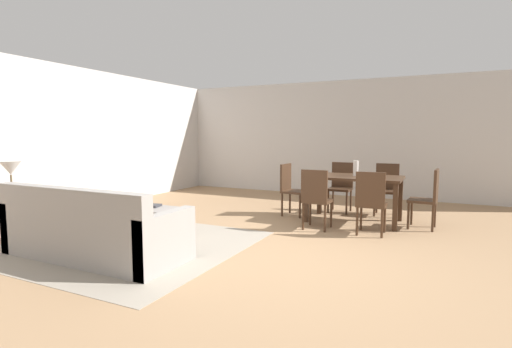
{
  "coord_description": "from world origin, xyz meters",
  "views": [
    {
      "loc": [
        1.75,
        -4.1,
        1.43
      ],
      "look_at": [
        -0.8,
        1.16,
        0.84
      ],
      "focal_mm": 27.0,
      "sensor_mm": 36.0,
      "label": 1
    }
  ],
  "objects_px": {
    "side_table": "(13,210)",
    "dining_table": "(354,182)",
    "dining_chair_near_left": "(316,196)",
    "dining_chair_head_east": "(429,195)",
    "table_lamp": "(11,170)",
    "dining_chair_far_right": "(387,186)",
    "dining_chair_near_right": "(371,200)",
    "vase_centerpiece": "(356,168)",
    "dining_chair_head_west": "(291,186)",
    "book_on_ottoman": "(151,206)",
    "dining_chair_far_left": "(341,184)",
    "ottoman_table": "(151,219)",
    "couch": "(92,233)"
  },
  "relations": [
    {
      "from": "book_on_ottoman",
      "to": "dining_chair_near_left",
      "type": "bearing_deg",
      "value": 31.11
    },
    {
      "from": "side_table",
      "to": "dining_table",
      "type": "relative_size",
      "value": 0.38
    },
    {
      "from": "dining_chair_near_left",
      "to": "dining_chair_head_east",
      "type": "xyz_separation_m",
      "value": [
        1.53,
        0.8,
        0.0
      ]
    },
    {
      "from": "couch",
      "to": "dining_chair_head_east",
      "type": "xyz_separation_m",
      "value": [
        3.48,
        3.23,
        0.23
      ]
    },
    {
      "from": "table_lamp",
      "to": "dining_chair_near_right",
      "type": "distance_m",
      "value": 4.88
    },
    {
      "from": "vase_centerpiece",
      "to": "dining_chair_head_west",
      "type": "bearing_deg",
      "value": -179.69
    },
    {
      "from": "dining_chair_head_west",
      "to": "table_lamp",
      "type": "bearing_deg",
      "value": -128.7
    },
    {
      "from": "table_lamp",
      "to": "ottoman_table",
      "type": "bearing_deg",
      "value": 40.34
    },
    {
      "from": "dining_chair_head_east",
      "to": "ottoman_table",
      "type": "bearing_deg",
      "value": -149.27
    },
    {
      "from": "dining_chair_near_right",
      "to": "dining_chair_far_right",
      "type": "bearing_deg",
      "value": 89.7
    },
    {
      "from": "side_table",
      "to": "dining_chair_far_right",
      "type": "bearing_deg",
      "value": 44.35
    },
    {
      "from": "side_table",
      "to": "dining_chair_far_left",
      "type": "distance_m",
      "value": 5.26
    },
    {
      "from": "couch",
      "to": "book_on_ottoman",
      "type": "relative_size",
      "value": 8.6
    },
    {
      "from": "dining_chair_near_right",
      "to": "dining_chair_far_right",
      "type": "height_order",
      "value": "same"
    },
    {
      "from": "table_lamp",
      "to": "book_on_ottoman",
      "type": "bearing_deg",
      "value": 42.89
    },
    {
      "from": "dining_table",
      "to": "side_table",
      "type": "bearing_deg",
      "value": -139.04
    },
    {
      "from": "dining_chair_near_left",
      "to": "dining_chair_head_east",
      "type": "height_order",
      "value": "same"
    },
    {
      "from": "table_lamp",
      "to": "dining_chair_far_right",
      "type": "relative_size",
      "value": 0.57
    },
    {
      "from": "dining_chair_head_east",
      "to": "vase_centerpiece",
      "type": "relative_size",
      "value": 3.65
    },
    {
      "from": "dining_chair_near_right",
      "to": "vase_centerpiece",
      "type": "relative_size",
      "value": 3.65
    },
    {
      "from": "dining_chair_near_left",
      "to": "dining_chair_far_right",
      "type": "relative_size",
      "value": 1.0
    },
    {
      "from": "dining_chair_head_east",
      "to": "vase_centerpiece",
      "type": "bearing_deg",
      "value": 177.28
    },
    {
      "from": "dining_chair_far_left",
      "to": "vase_centerpiece",
      "type": "relative_size",
      "value": 3.65
    },
    {
      "from": "dining_chair_head_west",
      "to": "vase_centerpiece",
      "type": "xyz_separation_m",
      "value": [
        1.14,
        0.01,
        0.37
      ]
    },
    {
      "from": "table_lamp",
      "to": "dining_chair_far_right",
      "type": "distance_m",
      "value": 5.87
    },
    {
      "from": "table_lamp",
      "to": "dining_chair_head_west",
      "type": "distance_m",
      "value": 4.26
    },
    {
      "from": "dining_chair_far_right",
      "to": "side_table",
      "type": "bearing_deg",
      "value": -135.65
    },
    {
      "from": "dining_chair_head_west",
      "to": "dining_chair_far_right",
      "type": "bearing_deg",
      "value": 27.15
    },
    {
      "from": "dining_chair_far_right",
      "to": "dining_chair_head_east",
      "type": "xyz_separation_m",
      "value": [
        0.72,
        -0.84,
        0.0
      ]
    },
    {
      "from": "dining_chair_near_left",
      "to": "book_on_ottoman",
      "type": "relative_size",
      "value": 3.54
    },
    {
      "from": "dining_chair_far_right",
      "to": "dining_table",
      "type": "bearing_deg",
      "value": -116.86
    },
    {
      "from": "table_lamp",
      "to": "dining_chair_near_right",
      "type": "height_order",
      "value": "table_lamp"
    },
    {
      "from": "side_table",
      "to": "dining_chair_near_left",
      "type": "height_order",
      "value": "dining_chair_near_left"
    },
    {
      "from": "couch",
      "to": "dining_chair_head_east",
      "type": "relative_size",
      "value": 2.43
    },
    {
      "from": "side_table",
      "to": "book_on_ottoman",
      "type": "xyz_separation_m",
      "value": [
        1.28,
        1.19,
        -0.04
      ]
    },
    {
      "from": "vase_centerpiece",
      "to": "book_on_ottoman",
      "type": "bearing_deg",
      "value": -139.81
    },
    {
      "from": "dining_chair_far_left",
      "to": "table_lamp",
      "type": "bearing_deg",
      "value": -129.92
    },
    {
      "from": "vase_centerpiece",
      "to": "couch",
      "type": "bearing_deg",
      "value": -125.85
    },
    {
      "from": "couch",
      "to": "book_on_ottoman",
      "type": "height_order",
      "value": "couch"
    },
    {
      "from": "side_table",
      "to": "dining_chair_near_right",
      "type": "bearing_deg",
      "value": 30.63
    },
    {
      "from": "side_table",
      "to": "dining_chair_far_left",
      "type": "xyz_separation_m",
      "value": [
        3.38,
        4.03,
        0.07
      ]
    },
    {
      "from": "dining_chair_near_left",
      "to": "dining_chair_near_right",
      "type": "xyz_separation_m",
      "value": [
        0.8,
        0.02,
        0.0
      ]
    },
    {
      "from": "dining_chair_far_right",
      "to": "dining_chair_head_west",
      "type": "bearing_deg",
      "value": -152.85
    },
    {
      "from": "ottoman_table",
      "to": "dining_chair_head_east",
      "type": "height_order",
      "value": "dining_chair_head_east"
    },
    {
      "from": "vase_centerpiece",
      "to": "dining_chair_near_right",
      "type": "bearing_deg",
      "value": -65.0
    },
    {
      "from": "vase_centerpiece",
      "to": "dining_chair_far_right",
      "type": "bearing_deg",
      "value": 63.08
    },
    {
      "from": "dining_table",
      "to": "dining_chair_near_right",
      "type": "distance_m",
      "value": 0.91
    },
    {
      "from": "side_table",
      "to": "dining_chair_far_right",
      "type": "relative_size",
      "value": 0.62
    },
    {
      "from": "dining_chair_near_right",
      "to": "dining_chair_head_east",
      "type": "distance_m",
      "value": 1.07
    },
    {
      "from": "side_table",
      "to": "dining_table",
      "type": "bearing_deg",
      "value": 40.96
    }
  ]
}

